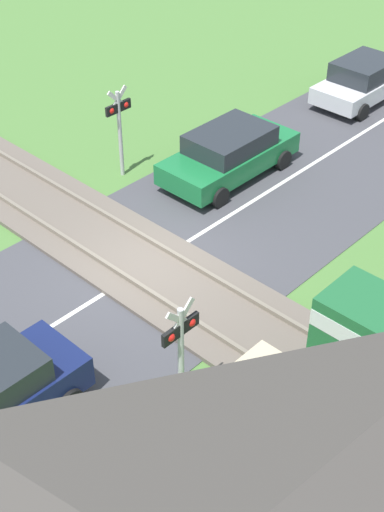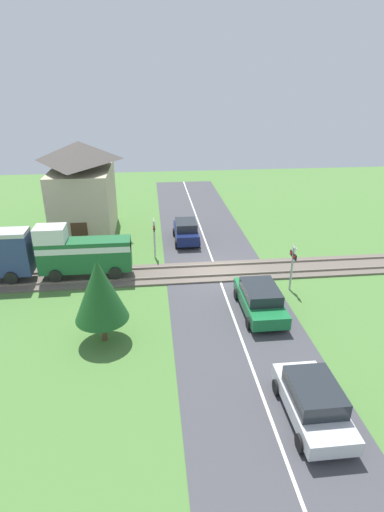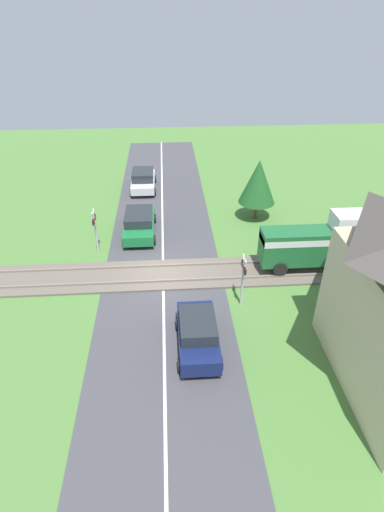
% 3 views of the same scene
% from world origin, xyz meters
% --- Properties ---
extents(ground_plane, '(60.00, 60.00, 0.00)m').
position_xyz_m(ground_plane, '(0.00, 0.00, 0.00)').
color(ground_plane, '#4C7A38').
extents(road_surface, '(48.00, 6.40, 0.02)m').
position_xyz_m(road_surface, '(0.00, 0.00, 0.01)').
color(road_surface, '#424247').
rests_on(road_surface, ground_plane).
extents(track_bed, '(2.80, 48.00, 0.24)m').
position_xyz_m(track_bed, '(0.00, 0.00, 0.07)').
color(track_bed, '#665B51').
rests_on(track_bed, ground_plane).
extents(car_near_crossing, '(4.41, 2.02, 1.48)m').
position_xyz_m(car_near_crossing, '(-4.78, -1.44, 0.78)').
color(car_near_crossing, '#197038').
rests_on(car_near_crossing, ground_plane).
extents(car_far_side, '(3.77, 1.80, 1.58)m').
position_xyz_m(car_far_side, '(5.42, 1.44, 0.82)').
color(car_far_side, '#141E4C').
rests_on(car_far_side, ground_plane).
extents(car_behind_queue, '(3.97, 1.94, 1.50)m').
position_xyz_m(car_behind_queue, '(-11.92, -1.44, 0.78)').
color(car_behind_queue, silver).
rests_on(car_behind_queue, ground_plane).
extents(crossing_signal_west_approach, '(0.90, 0.18, 2.77)m').
position_xyz_m(crossing_signal_west_approach, '(-2.66, -3.80, 1.79)').
color(crossing_signal_west_approach, '#B7B7B7').
rests_on(crossing_signal_west_approach, ground_plane).
extents(crossing_signal_east_approach, '(0.90, 0.18, 2.77)m').
position_xyz_m(crossing_signal_east_approach, '(2.66, 3.80, 1.79)').
color(crossing_signal_east_approach, '#B7B7B7').
rests_on(crossing_signal_east_approach, ground_plane).
extents(pedestrian_by_station, '(0.38, 0.38, 1.55)m').
position_xyz_m(pedestrian_by_station, '(3.33, 8.18, 0.71)').
color(pedestrian_by_station, '#7F3D84').
rests_on(pedestrian_by_station, ground_plane).
extents(tree_roadside_hedge, '(2.42, 2.42, 4.10)m').
position_xyz_m(tree_roadside_hedge, '(-6.41, 6.34, 2.64)').
color(tree_roadside_hedge, brown).
rests_on(tree_roadside_hedge, ground_plane).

